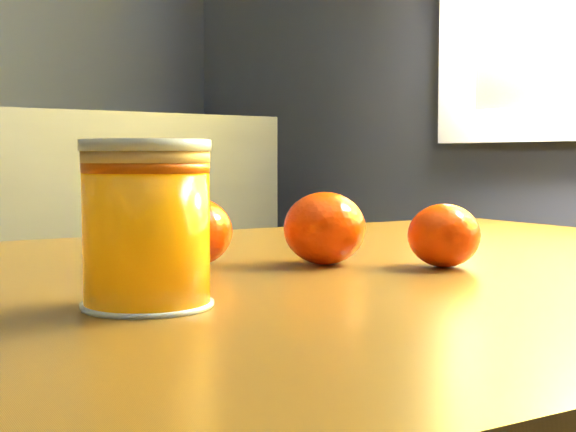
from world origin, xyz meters
TOP-DOWN VIEW (x-y plane):
  - table at (0.93, 0.23)m, footprint 1.04×0.78m
  - juice_glass at (0.76, 0.16)m, footprint 0.08×0.08m
  - orange_front at (0.96, 0.24)m, footprint 0.08×0.08m
  - orange_back at (0.87, 0.30)m, footprint 0.08×0.08m
  - orange_extra at (1.03, 0.17)m, footprint 0.07×0.07m

SIDE VIEW (x-z plane):
  - table at x=0.93m, z-range 0.27..1.00m
  - orange_extra at x=1.03m, z-range 0.73..0.78m
  - orange_back at x=0.87m, z-range 0.73..0.78m
  - orange_front at x=0.96m, z-range 0.73..0.79m
  - juice_glass at x=0.76m, z-range 0.73..0.82m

